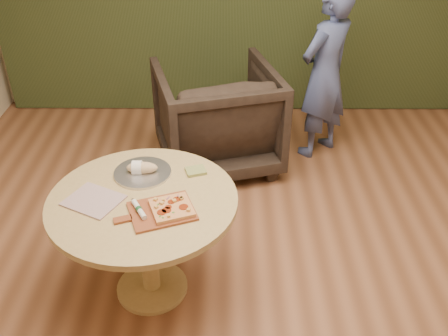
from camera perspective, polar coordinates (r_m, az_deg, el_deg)
room_shell at (r=2.39m, az=2.11°, el=6.20°), size 5.04×6.04×2.84m
pedestal_table at (r=3.02m, az=-9.07°, el=-5.54°), size 1.11×1.11×0.75m
pizza_paddle at (r=2.81m, az=-7.31°, el=-4.96°), size 0.47×0.38×0.01m
flatbread_pizza at (r=2.80m, az=-6.01°, el=-4.54°), size 0.28×0.28×0.04m
cutlery_roll at (r=2.81m, az=-9.69°, el=-4.68°), size 0.11×0.18×0.03m
newspaper at (r=2.97m, az=-14.67°, el=-3.60°), size 0.38×0.36×0.01m
serving_tray at (r=3.14m, az=-9.29°, el=-0.52°), size 0.36×0.36×0.02m
bread_roll at (r=3.12m, az=-9.51°, el=0.03°), size 0.19×0.09×0.09m
green_packet at (r=3.12m, az=-3.25°, el=-0.33°), size 0.14×0.13×0.02m
armchair at (r=4.35m, az=-0.83°, el=6.33°), size 1.19×1.15×1.01m
person_standing at (r=4.51m, az=11.43°, el=10.48°), size 0.67×0.65×1.55m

